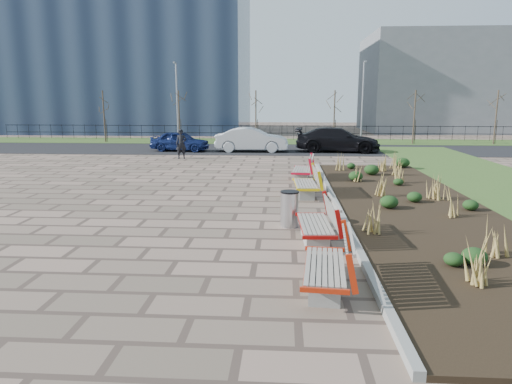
# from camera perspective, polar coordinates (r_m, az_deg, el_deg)

# --- Properties ---
(ground) EXTENTS (120.00, 120.00, 0.00)m
(ground) POSITION_cam_1_polar(r_m,az_deg,el_deg) (9.91, -9.91, -8.47)
(ground) COLOR #856A5B
(ground) RESTS_ON ground
(planting_bed) EXTENTS (4.50, 18.00, 0.10)m
(planting_bed) POSITION_cam_1_polar(r_m,az_deg,el_deg) (14.97, 18.98, -1.89)
(planting_bed) COLOR black
(planting_bed) RESTS_ON ground
(planting_curb) EXTENTS (0.16, 18.00, 0.15)m
(planting_curb) POSITION_cam_1_polar(r_m,az_deg,el_deg) (14.52, 10.09, -1.74)
(planting_curb) COLOR gray
(planting_curb) RESTS_ON ground
(grass_verge_far) EXTENTS (80.00, 5.00, 0.04)m
(grass_verge_far) POSITION_cam_1_polar(r_m,az_deg,el_deg) (37.26, 0.13, 6.36)
(grass_verge_far) COLOR #33511E
(grass_verge_far) RESTS_ON ground
(road) EXTENTS (80.00, 7.00, 0.02)m
(road) POSITION_cam_1_polar(r_m,az_deg,el_deg) (31.31, -0.54, 5.36)
(road) COLOR black
(road) RESTS_ON ground
(bench_a) EXTENTS (1.07, 2.17, 1.00)m
(bench_a) POSITION_cam_1_polar(r_m,az_deg,el_deg) (8.29, 8.60, -8.78)
(bench_a) COLOR #B8250C
(bench_a) RESTS_ON ground
(bench_b) EXTENTS (1.01, 2.14, 1.00)m
(bench_b) POSITION_cam_1_polar(r_m,az_deg,el_deg) (10.97, 7.37, -3.69)
(bench_b) COLOR #AB0D0B
(bench_b) RESTS_ON ground
(bench_c) EXTENTS (0.99, 2.14, 1.00)m
(bench_c) POSITION_cam_1_polar(r_m,az_deg,el_deg) (16.14, 6.18, 1.24)
(bench_c) COLOR #E0BA0B
(bench_c) RESTS_ON ground
(bench_d) EXTENTS (1.08, 2.17, 1.00)m
(bench_d) POSITION_cam_1_polar(r_m,az_deg,el_deg) (19.43, 5.77, 2.99)
(bench_d) COLOR red
(bench_d) RESTS_ON ground
(litter_bin) EXTENTS (0.48, 0.48, 0.95)m
(litter_bin) POSITION_cam_1_polar(r_m,az_deg,el_deg) (12.21, 4.21, -2.17)
(litter_bin) COLOR #B2B2B7
(litter_bin) RESTS_ON ground
(pedestrian) EXTENTS (0.68, 0.51, 1.69)m
(pedestrian) POSITION_cam_1_polar(r_m,az_deg,el_deg) (26.67, -9.33, 5.95)
(pedestrian) COLOR black
(pedestrian) RESTS_ON ground
(car_blue) EXTENTS (3.98, 1.98, 1.30)m
(car_blue) POSITION_cam_1_polar(r_m,az_deg,el_deg) (30.51, -9.48, 6.30)
(car_blue) COLOR navy
(car_blue) RESTS_ON road
(car_silver) EXTENTS (4.69, 1.64, 1.55)m
(car_silver) POSITION_cam_1_polar(r_m,az_deg,el_deg) (29.77, -0.52, 6.56)
(car_silver) COLOR #B9BDC1
(car_silver) RESTS_ON road
(car_black) EXTENTS (5.56, 2.65, 1.57)m
(car_black) POSITION_cam_1_polar(r_m,az_deg,el_deg) (30.13, 10.15, 6.46)
(car_black) COLOR black
(car_black) RESTS_ON road
(tree_a) EXTENTS (1.40, 1.40, 4.00)m
(tree_a) POSITION_cam_1_polar(r_m,az_deg,el_deg) (38.32, -18.46, 8.95)
(tree_a) COLOR #4C3D2D
(tree_a) RESTS_ON grass_verge_far
(tree_b) EXTENTS (1.40, 1.40, 4.00)m
(tree_b) POSITION_cam_1_polar(r_m,az_deg,el_deg) (36.52, -9.58, 9.28)
(tree_b) COLOR #4C3D2D
(tree_b) RESTS_ON grass_verge_far
(tree_c) EXTENTS (1.40, 1.40, 4.00)m
(tree_c) POSITION_cam_1_polar(r_m,az_deg,el_deg) (35.64, -0.02, 9.38)
(tree_c) COLOR #4C3D2D
(tree_c) RESTS_ON grass_verge_far
(tree_d) EXTENTS (1.40, 1.40, 4.00)m
(tree_d) POSITION_cam_1_polar(r_m,az_deg,el_deg) (35.77, 9.75, 9.23)
(tree_d) COLOR #4C3D2D
(tree_d) RESTS_ON grass_verge_far
(tree_e) EXTENTS (1.40, 1.40, 4.00)m
(tree_e) POSITION_cam_1_polar(r_m,az_deg,el_deg) (36.88, 19.17, 8.83)
(tree_e) COLOR #4C3D2D
(tree_e) RESTS_ON grass_verge_far
(tree_f) EXTENTS (1.40, 1.40, 4.00)m
(tree_f) POSITION_cam_1_polar(r_m,az_deg,el_deg) (38.90, 27.80, 8.26)
(tree_f) COLOR #4C3D2D
(tree_f) RESTS_ON grass_verge_far
(lamp_west) EXTENTS (0.24, 0.60, 6.00)m
(lamp_west) POSITION_cam_1_polar(r_m,az_deg,el_deg) (36.01, -9.82, 10.83)
(lamp_west) COLOR gray
(lamp_west) RESTS_ON grass_verge_far
(lamp_east) EXTENTS (0.24, 0.60, 6.00)m
(lamp_east) POSITION_cam_1_polar(r_m,az_deg,el_deg) (35.51, 13.15, 10.70)
(lamp_east) COLOR gray
(lamp_east) RESTS_ON grass_verge_far
(railing_fence) EXTENTS (44.00, 0.10, 1.20)m
(railing_fence) POSITION_cam_1_polar(r_m,az_deg,el_deg) (38.71, 0.27, 7.48)
(railing_fence) COLOR black
(railing_fence) RESTS_ON grass_verge_far
(building_glass) EXTENTS (40.00, 14.00, 15.00)m
(building_glass) POSITION_cam_1_polar(r_m,az_deg,el_deg) (54.88, -23.46, 14.92)
(building_glass) COLOR #192338
(building_glass) RESTS_ON ground
(building_grey) EXTENTS (18.00, 12.00, 10.00)m
(building_grey) POSITION_cam_1_polar(r_m,az_deg,el_deg) (54.06, 23.34, 12.33)
(building_grey) COLOR slate
(building_grey) RESTS_ON ground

